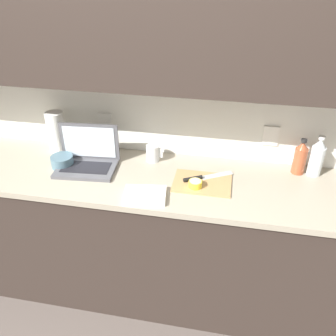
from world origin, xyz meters
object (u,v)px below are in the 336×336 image
(lemon_half_cut, at_px, (195,184))
(measuring_cup, at_px, (153,153))
(bottle_oil_tall, at_px, (317,157))
(knife, at_px, (200,178))
(bowl_white, at_px, (62,161))
(laptop, at_px, (88,158))
(paper_towel_roll, at_px, (57,132))
(cutting_board, at_px, (202,183))
(bottle_green_soda, at_px, (300,158))

(lemon_half_cut, relative_size, measuring_cup, 0.71)
(bottle_oil_tall, relative_size, measuring_cup, 2.37)
(knife, height_order, bowl_white, bowl_white)
(laptop, relative_size, paper_towel_roll, 1.42)
(lemon_half_cut, xyz_separation_m, bowl_white, (-0.80, 0.08, 0.01))
(paper_towel_roll, bearing_deg, bowl_white, -59.82)
(paper_towel_roll, bearing_deg, measuring_cup, -1.54)
(laptop, xyz_separation_m, cutting_board, (0.69, -0.06, -0.05))
(cutting_board, bearing_deg, measuring_cup, 148.58)
(laptop, height_order, knife, laptop)
(laptop, height_order, paper_towel_roll, paper_towel_roll)
(bottle_oil_tall, distance_m, bowl_white, 1.47)
(cutting_board, relative_size, lemon_half_cut, 4.38)
(bottle_green_soda, xyz_separation_m, bowl_white, (-1.37, -0.19, -0.06))
(lemon_half_cut, xyz_separation_m, paper_towel_roll, (-0.91, 0.26, 0.10))
(bottle_green_soda, height_order, paper_towel_roll, paper_towel_roll)
(bottle_green_soda, bearing_deg, cutting_board, -157.54)
(lemon_half_cut, height_order, bottle_oil_tall, bottle_oil_tall)
(knife, height_order, paper_towel_roll, paper_towel_roll)
(laptop, relative_size, bottle_oil_tall, 1.51)
(knife, xyz_separation_m, paper_towel_roll, (-0.93, 0.18, 0.11))
(laptop, distance_m, lemon_half_cut, 0.66)
(knife, height_order, lemon_half_cut, lemon_half_cut)
(bottle_oil_tall, height_order, measuring_cup, bottle_oil_tall)
(knife, bearing_deg, bowl_white, 151.16)
(lemon_half_cut, bearing_deg, measuring_cup, 139.58)
(cutting_board, relative_size, knife, 1.17)
(cutting_board, bearing_deg, bowl_white, 178.21)
(bottle_green_soda, bearing_deg, bottle_oil_tall, -0.00)
(cutting_board, relative_size, measuring_cup, 3.11)
(knife, xyz_separation_m, measuring_cup, (-0.30, 0.16, 0.03))
(paper_towel_roll, bearing_deg, laptop, -31.09)
(laptop, height_order, bottle_oil_tall, laptop)
(bottle_green_soda, bearing_deg, bowl_white, -171.96)
(bottle_oil_tall, distance_m, paper_towel_roll, 1.56)
(cutting_board, bearing_deg, bottle_oil_tall, 19.51)
(laptop, xyz_separation_m, bowl_white, (-0.15, -0.03, -0.02))
(laptop, bearing_deg, cutting_board, -9.71)
(measuring_cup, relative_size, paper_towel_roll, 0.40)
(laptop, distance_m, measuring_cup, 0.39)
(measuring_cup, bearing_deg, bowl_white, -161.56)
(lemon_half_cut, xyz_separation_m, bottle_oil_tall, (0.65, 0.27, 0.08))
(cutting_board, height_order, bowl_white, bowl_white)
(cutting_board, bearing_deg, knife, 119.86)
(cutting_board, bearing_deg, bottle_green_soda, 22.46)
(bowl_white, bearing_deg, bottle_green_soda, 8.04)
(bottle_green_soda, distance_m, measuring_cup, 0.85)
(bottle_oil_tall, height_order, paper_towel_roll, paper_towel_roll)
(bottle_oil_tall, bearing_deg, cutting_board, -160.49)
(bottle_green_soda, height_order, bottle_oil_tall, bottle_oil_tall)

